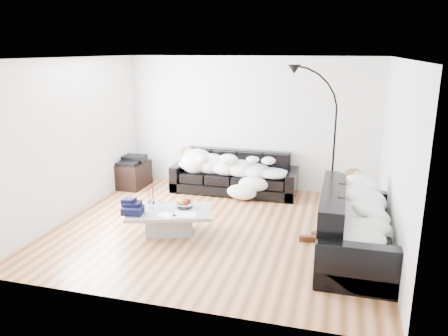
% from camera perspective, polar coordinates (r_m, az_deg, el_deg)
% --- Properties ---
extents(ground, '(5.00, 5.00, 0.00)m').
position_cam_1_polar(ground, '(6.94, -0.66, -7.82)').
color(ground, brown).
rests_on(ground, ground).
extents(wall_back, '(5.00, 0.02, 2.60)m').
position_cam_1_polar(wall_back, '(8.69, 3.43, 5.82)').
color(wall_back, silver).
rests_on(wall_back, ground).
extents(wall_left, '(0.02, 4.50, 2.60)m').
position_cam_1_polar(wall_left, '(7.61, -19.14, 3.65)').
color(wall_left, silver).
rests_on(wall_left, ground).
extents(wall_right, '(0.02, 4.50, 2.60)m').
position_cam_1_polar(wall_right, '(6.34, 21.57, 1.22)').
color(wall_right, silver).
rests_on(wall_right, ground).
extents(ceiling, '(5.00, 5.00, 0.00)m').
position_cam_1_polar(ceiling, '(6.39, -0.74, 14.17)').
color(ceiling, white).
rests_on(ceiling, ground).
extents(sofa_back, '(2.41, 0.84, 0.79)m').
position_cam_1_polar(sofa_back, '(8.49, 1.36, -0.65)').
color(sofa_back, black).
rests_on(sofa_back, ground).
extents(sofa_right, '(0.96, 2.25, 0.91)m').
position_cam_1_polar(sofa_right, '(6.19, 16.92, -6.90)').
color(sofa_right, black).
rests_on(sofa_right, ground).
extents(sleeper_back, '(2.04, 0.71, 0.41)m').
position_cam_1_polar(sleeper_back, '(8.38, 1.29, 0.77)').
color(sleeper_back, white).
rests_on(sleeper_back, sofa_back).
extents(sleeper_right, '(0.81, 1.92, 0.47)m').
position_cam_1_polar(sleeper_right, '(6.12, 17.06, -5.16)').
color(sleeper_right, white).
rests_on(sleeper_right, sofa_right).
extents(teal_cushion, '(0.42, 0.38, 0.20)m').
position_cam_1_polar(teal_cushion, '(6.76, 16.48, -2.61)').
color(teal_cushion, '#0D4E61').
rests_on(teal_cushion, sofa_right).
extents(coffee_table, '(1.43, 1.10, 0.37)m').
position_cam_1_polar(coffee_table, '(6.74, -7.13, -6.99)').
color(coffee_table, '#939699').
rests_on(coffee_table, ground).
extents(fruit_bowl, '(0.29, 0.29, 0.15)m').
position_cam_1_polar(fruit_bowl, '(6.74, -5.17, -4.59)').
color(fruit_bowl, white).
rests_on(fruit_bowl, coffee_table).
extents(wine_glass_a, '(0.07, 0.07, 0.15)m').
position_cam_1_polar(wine_glass_a, '(6.79, -8.39, -4.52)').
color(wine_glass_a, white).
rests_on(wine_glass_a, coffee_table).
extents(wine_glass_b, '(0.10, 0.10, 0.18)m').
position_cam_1_polar(wine_glass_b, '(6.77, -9.52, -4.49)').
color(wine_glass_b, white).
rests_on(wine_glass_b, coffee_table).
extents(wine_glass_c, '(0.09, 0.09, 0.17)m').
position_cam_1_polar(wine_glass_c, '(6.67, -7.99, -4.79)').
color(wine_glass_c, white).
rests_on(wine_glass_c, coffee_table).
extents(candle_left, '(0.05, 0.05, 0.22)m').
position_cam_1_polar(candle_left, '(7.00, -9.77, -3.68)').
color(candle_left, maroon).
rests_on(candle_left, coffee_table).
extents(candle_right, '(0.06, 0.06, 0.27)m').
position_cam_1_polar(candle_right, '(6.98, -9.25, -3.51)').
color(candle_right, maroon).
rests_on(candle_right, coffee_table).
extents(newspaper_a, '(0.40, 0.35, 0.01)m').
position_cam_1_polar(newspaper_a, '(6.48, -5.17, -6.06)').
color(newspaper_a, silver).
rests_on(newspaper_a, coffee_table).
extents(newspaper_b, '(0.32, 0.29, 0.01)m').
position_cam_1_polar(newspaper_b, '(6.48, -7.54, -6.11)').
color(newspaper_b, silver).
rests_on(newspaper_b, coffee_table).
extents(navy_jacket, '(0.34, 0.29, 0.16)m').
position_cam_1_polar(navy_jacket, '(6.59, -12.10, -4.54)').
color(navy_jacket, black).
rests_on(navy_jacket, coffee_table).
extents(shoes, '(0.42, 0.32, 0.09)m').
position_cam_1_polar(shoes, '(6.64, 11.59, -8.81)').
color(shoes, '#472311').
rests_on(shoes, ground).
extents(av_cabinet, '(0.52, 0.75, 0.50)m').
position_cam_1_polar(av_cabinet, '(9.07, -11.78, -0.87)').
color(av_cabinet, black).
rests_on(av_cabinet, ground).
extents(stereo, '(0.46, 0.37, 0.13)m').
position_cam_1_polar(stereo, '(8.99, -11.89, 1.07)').
color(stereo, black).
rests_on(stereo, av_cabinet).
extents(floor_lamp, '(0.85, 0.57, 2.17)m').
position_cam_1_polar(floor_lamp, '(7.85, 14.18, 2.77)').
color(floor_lamp, black).
rests_on(floor_lamp, ground).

